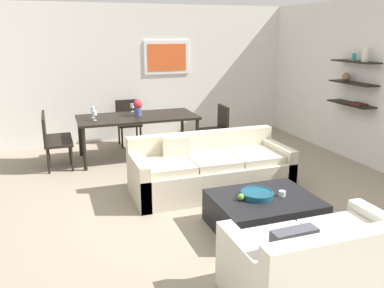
{
  "coord_description": "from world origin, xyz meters",
  "views": [
    {
      "loc": [
        -1.89,
        -4.6,
        2.19
      ],
      "look_at": [
        -0.2,
        0.2,
        0.75
      ],
      "focal_mm": 37.61,
      "sensor_mm": 36.0,
      "label": 1
    }
  ],
  "objects_px": {
    "decorative_bowl": "(257,194)",
    "dining_table": "(137,120)",
    "dining_chair_right_near": "(217,126)",
    "wine_glass_left_near": "(94,114)",
    "coffee_table": "(264,213)",
    "apple_on_coffee_table": "(241,197)",
    "dining_chair_left_near": "(53,140)",
    "dining_chair_left_far": "(52,133)",
    "sofa_beige": "(210,171)",
    "centerpiece_vase": "(138,107)",
    "wine_glass_head": "(132,106)",
    "wine_glass_left_far": "(93,110)",
    "loveseat_white": "(322,266)",
    "dining_chair_head": "(128,120)",
    "candle_jar": "(282,194)"
  },
  "relations": [
    {
      "from": "coffee_table",
      "to": "apple_on_coffee_table",
      "type": "xyz_separation_m",
      "value": [
        -0.29,
        0.01,
        0.23
      ]
    },
    {
      "from": "dining_table",
      "to": "coffee_table",
      "type": "bearing_deg",
      "value": -76.09
    },
    {
      "from": "dining_table",
      "to": "centerpiece_vase",
      "type": "height_order",
      "value": "centerpiece_vase"
    },
    {
      "from": "apple_on_coffee_table",
      "to": "wine_glass_left_near",
      "type": "relative_size",
      "value": 0.49
    },
    {
      "from": "sofa_beige",
      "to": "dining_chair_left_far",
      "type": "height_order",
      "value": "dining_chair_left_far"
    },
    {
      "from": "apple_on_coffee_table",
      "to": "centerpiece_vase",
      "type": "height_order",
      "value": "centerpiece_vase"
    },
    {
      "from": "dining_chair_head",
      "to": "dining_chair_right_near",
      "type": "bearing_deg",
      "value": -37.7
    },
    {
      "from": "dining_chair_left_far",
      "to": "wine_glass_left_near",
      "type": "distance_m",
      "value": 0.85
    },
    {
      "from": "dining_table",
      "to": "wine_glass_left_near",
      "type": "relative_size",
      "value": 12.75
    },
    {
      "from": "coffee_table",
      "to": "wine_glass_head",
      "type": "distance_m",
      "value": 3.7
    },
    {
      "from": "dining_chair_left_near",
      "to": "wine_glass_head",
      "type": "distance_m",
      "value": 1.61
    },
    {
      "from": "apple_on_coffee_table",
      "to": "dining_chair_left_near",
      "type": "relative_size",
      "value": 0.09
    },
    {
      "from": "coffee_table",
      "to": "dining_chair_left_near",
      "type": "relative_size",
      "value": 1.31
    },
    {
      "from": "decorative_bowl",
      "to": "dining_chair_left_far",
      "type": "xyz_separation_m",
      "value": [
        -2.13,
        3.32,
        0.09
      ]
    },
    {
      "from": "loveseat_white",
      "to": "decorative_bowl",
      "type": "xyz_separation_m",
      "value": [
        0.08,
        1.3,
        0.12
      ]
    },
    {
      "from": "sofa_beige",
      "to": "dining_chair_left_near",
      "type": "bearing_deg",
      "value": 140.91
    },
    {
      "from": "dining_chair_head",
      "to": "dining_chair_right_near",
      "type": "distance_m",
      "value": 1.81
    },
    {
      "from": "decorative_bowl",
      "to": "dining_chair_left_far",
      "type": "height_order",
      "value": "dining_chair_left_far"
    },
    {
      "from": "dining_chair_left_near",
      "to": "dining_chair_head",
      "type": "bearing_deg",
      "value": 37.7
    },
    {
      "from": "dining_chair_left_near",
      "to": "wine_glass_left_far",
      "type": "height_order",
      "value": "wine_glass_left_far"
    },
    {
      "from": "sofa_beige",
      "to": "dining_chair_right_near",
      "type": "xyz_separation_m",
      "value": [
        0.81,
        1.67,
        0.21
      ]
    },
    {
      "from": "decorative_bowl",
      "to": "dining_table",
      "type": "distance_m",
      "value": 3.19
    },
    {
      "from": "loveseat_white",
      "to": "wine_glass_head",
      "type": "height_order",
      "value": "wine_glass_head"
    },
    {
      "from": "coffee_table",
      "to": "dining_chair_left_far",
      "type": "height_order",
      "value": "dining_chair_left_far"
    },
    {
      "from": "dining_chair_head",
      "to": "centerpiece_vase",
      "type": "relative_size",
      "value": 3.06
    },
    {
      "from": "loveseat_white",
      "to": "dining_chair_head",
      "type": "xyz_separation_m",
      "value": [
        -0.62,
        5.29,
        0.21
      ]
    },
    {
      "from": "dining_chair_right_near",
      "to": "wine_glass_left_near",
      "type": "bearing_deg",
      "value": 177.42
    },
    {
      "from": "wine_glass_left_near",
      "to": "dining_chair_left_far",
      "type": "bearing_deg",
      "value": 154.06
    },
    {
      "from": "sofa_beige",
      "to": "dining_table",
      "type": "height_order",
      "value": "sofa_beige"
    },
    {
      "from": "centerpiece_vase",
      "to": "wine_glass_head",
      "type": "bearing_deg",
      "value": 92.81
    },
    {
      "from": "loveseat_white",
      "to": "centerpiece_vase",
      "type": "relative_size",
      "value": 5.32
    },
    {
      "from": "dining_chair_right_near",
      "to": "wine_glass_left_near",
      "type": "xyz_separation_m",
      "value": [
        -2.17,
        0.1,
        0.36
      ]
    },
    {
      "from": "wine_glass_left_near",
      "to": "dining_chair_left_near",
      "type": "bearing_deg",
      "value": -171.96
    },
    {
      "from": "loveseat_white",
      "to": "wine_glass_left_far",
      "type": "relative_size",
      "value": 8.11
    },
    {
      "from": "candle_jar",
      "to": "coffee_table",
      "type": "bearing_deg",
      "value": 169.53
    },
    {
      "from": "apple_on_coffee_table",
      "to": "wine_glass_head",
      "type": "distance_m",
      "value": 3.61
    },
    {
      "from": "loveseat_white",
      "to": "dining_chair_left_far",
      "type": "distance_m",
      "value": 5.05
    },
    {
      "from": "coffee_table",
      "to": "dining_chair_left_near",
      "type": "xyz_separation_m",
      "value": [
        -2.21,
        2.92,
        0.31
      ]
    },
    {
      "from": "wine_glass_left_near",
      "to": "decorative_bowl",
      "type": "bearing_deg",
      "value": -64.2
    },
    {
      "from": "sofa_beige",
      "to": "dining_chair_right_near",
      "type": "bearing_deg",
      "value": 64.03
    },
    {
      "from": "wine_glass_left_near",
      "to": "wine_glass_left_far",
      "type": "height_order",
      "value": "wine_glass_left_far"
    },
    {
      "from": "decorative_bowl",
      "to": "wine_glass_head",
      "type": "xyz_separation_m",
      "value": [
        -0.7,
        3.52,
        0.44
      ]
    },
    {
      "from": "dining_chair_left_far",
      "to": "wine_glass_head",
      "type": "xyz_separation_m",
      "value": [
        1.43,
        0.21,
        0.35
      ]
    },
    {
      "from": "wine_glass_left_far",
      "to": "wine_glass_head",
      "type": "distance_m",
      "value": 0.8
    },
    {
      "from": "wine_glass_left_near",
      "to": "coffee_table",
      "type": "bearing_deg",
      "value": -63.32
    },
    {
      "from": "loveseat_white",
      "to": "apple_on_coffee_table",
      "type": "bearing_deg",
      "value": 95.87
    },
    {
      "from": "apple_on_coffee_table",
      "to": "wine_glass_left_far",
      "type": "xyz_separation_m",
      "value": [
        -1.22,
        3.24,
        0.46
      ]
    },
    {
      "from": "wine_glass_left_far",
      "to": "decorative_bowl",
      "type": "bearing_deg",
      "value": -65.89
    },
    {
      "from": "dining_chair_left_far",
      "to": "dining_chair_head",
      "type": "bearing_deg",
      "value": 25.16
    },
    {
      "from": "sofa_beige",
      "to": "dining_chair_left_near",
      "type": "relative_size",
      "value": 2.5
    }
  ]
}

